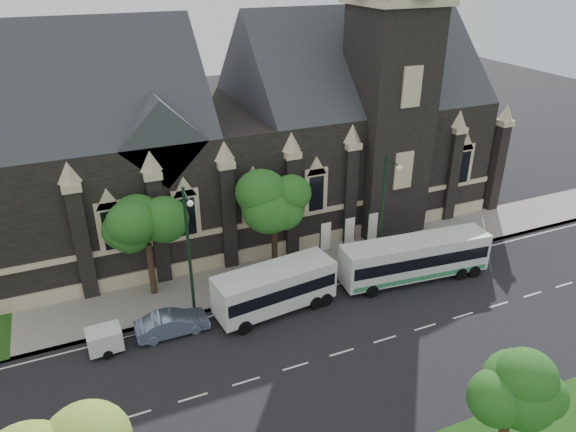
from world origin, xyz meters
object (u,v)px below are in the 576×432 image
banner_flag_right (371,229)px  box_trailer (105,339)px  banner_flag_left (324,239)px  street_lamp_near (384,207)px  shuttle_bus (275,287)px  tree_park_east (515,382)px  sedan (172,323)px  street_lamp_mid (189,246)px  tour_coach (415,258)px  tree_walk_left (148,218)px  tree_walk_right (275,195)px  banner_flag_center (348,234)px

banner_flag_right → box_trailer: banner_flag_right is taller
banner_flag_left → street_lamp_near: bearing=-27.2°
banner_flag_left → shuttle_bus: size_ratio=0.49×
tree_park_east → box_trailer: bearing=136.7°
banner_flag_left → sedan: 12.57m
street_lamp_mid → shuttle_bus: size_ratio=1.09×
tour_coach → tree_park_east: bearing=-105.2°
tree_walk_left → banner_flag_left: (12.08, -1.70, -3.35)m
banner_flag_left → sedan: banner_flag_left is taller
box_trailer → sedan: (4.01, 0.08, -0.13)m
tour_coach → street_lamp_mid: bearing=177.8°
tree_park_east → tree_walk_left: bearing=120.9°
banner_flag_left → banner_flag_right: size_ratio=1.00×
tree_walk_right → tour_coach: (8.36, -5.72, -4.07)m
street_lamp_mid → sedan: (-1.75, -1.32, -4.38)m
tour_coach → street_lamp_near: bearing=132.3°
tree_walk_left → box_trailer: 8.03m
tour_coach → box_trailer: (-21.34, 0.71, -0.88)m
tour_coach → sedan: tour_coach is taller
shuttle_bus → sedan: 6.84m
banner_flag_center → sedan: (-14.04, -3.22, -1.65)m
street_lamp_near → shuttle_bus: street_lamp_near is taller
banner_flag_center → shuttle_bus: (-7.28, -3.48, -0.60)m
tree_park_east → box_trailer: 22.22m
sedan → banner_flag_right: bearing=-79.0°
street_lamp_mid → banner_flag_center: street_lamp_mid is taller
tour_coach → tree_walk_left: bearing=167.2°
street_lamp_mid → banner_flag_left: street_lamp_mid is taller
street_lamp_mid → tour_coach: bearing=-7.7°
tree_walk_right → banner_flag_right: (7.08, -1.71, -3.43)m
tree_walk_left → tour_coach: size_ratio=0.69×
tree_walk_right → street_lamp_mid: size_ratio=0.87×
banner_flag_center → banner_flag_right: size_ratio=1.00×
street_lamp_near → box_trailer: 20.26m
street_lamp_mid → banner_flag_center: bearing=8.8°
tree_park_east → sedan: size_ratio=1.40×
tree_park_east → tree_walk_left: (-11.97, 20.03, 1.12)m
shuttle_bus → banner_flag_center: bearing=19.4°
street_lamp_near → tour_coach: bearing=-53.2°
tree_walk_left → tree_walk_right: bearing=0.1°
tree_walk_left → shuttle_bus: 9.42m
tree_walk_left → shuttle_bus: tree_walk_left is taller
banner_flag_center → street_lamp_near: bearing=-48.1°
street_lamp_mid → shuttle_bus: (5.00, -1.57, -3.33)m
street_lamp_near → street_lamp_mid: bearing=180.0°
street_lamp_near → tour_coach: size_ratio=0.81×
street_lamp_mid → banner_flag_left: 10.81m
banner_flag_left → sedan: bearing=-165.0°
tree_walk_left → banner_flag_right: 16.52m
tour_coach → tree_walk_right: bearing=151.1°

